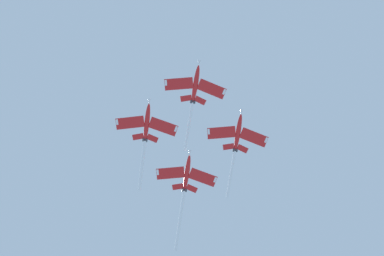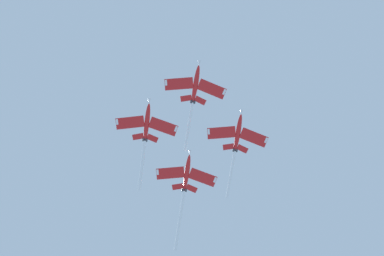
# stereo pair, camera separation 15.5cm
# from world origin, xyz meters

# --- Properties ---
(jet_lead) EXTENTS (20.86, 24.20, 8.01)m
(jet_lead) POSITION_xyz_m (-13.44, 10.33, 163.35)
(jet_lead) COLOR red
(jet_left_wing) EXTENTS (20.65, 24.04, 8.48)m
(jet_left_wing) POSITION_xyz_m (-7.62, 29.62, 158.84)
(jet_left_wing) COLOR red
(jet_right_wing) EXTENTS (20.86, 25.35, 8.14)m
(jet_right_wing) POSITION_xyz_m (-32.73, 14.67, 158.40)
(jet_right_wing) COLOR red
(jet_slot) EXTENTS (23.31, 28.26, 9.22)m
(jet_slot) POSITION_xyz_m (-29.10, 35.72, 154.57)
(jet_slot) COLOR red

